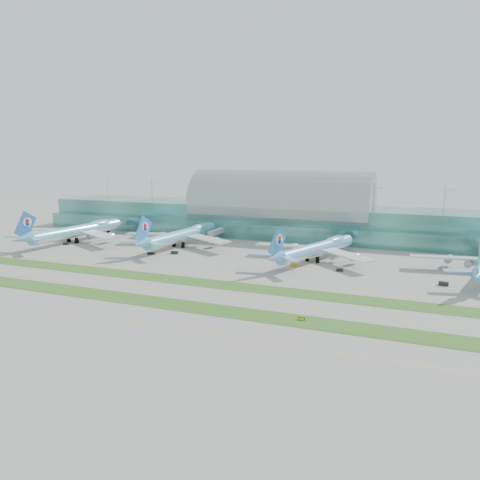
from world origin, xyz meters
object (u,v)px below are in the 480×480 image
at_px(airliner_a, 78,230).
at_px(airliner_c, 317,248).
at_px(airliner_b, 183,234).
at_px(taxiway_sign_east, 301,319).
at_px(terminal, 281,214).

xyz_separation_m(airliner_a, airliner_c, (149.28, 2.26, -0.57)).
bearing_deg(airliner_b, taxiway_sign_east, -39.23).
height_order(airliner_a, airliner_b, airliner_a).
bearing_deg(airliner_c, terminal, 140.20).
bearing_deg(terminal, taxiway_sign_east, -70.89).
relative_size(terminal, taxiway_sign_east, 147.96).
relative_size(terminal, airliner_b, 4.20).
height_order(terminal, airliner_a, terminal).
distance_m(terminal, airliner_b, 72.70).
height_order(airliner_a, airliner_c, airliner_a).
height_order(airliner_c, taxiway_sign_east, airliner_c).
height_order(airliner_b, taxiway_sign_east, airliner_b).
distance_m(airliner_a, airliner_b, 68.02).
distance_m(airliner_a, airliner_c, 149.30).
bearing_deg(airliner_b, airliner_a, -164.51).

